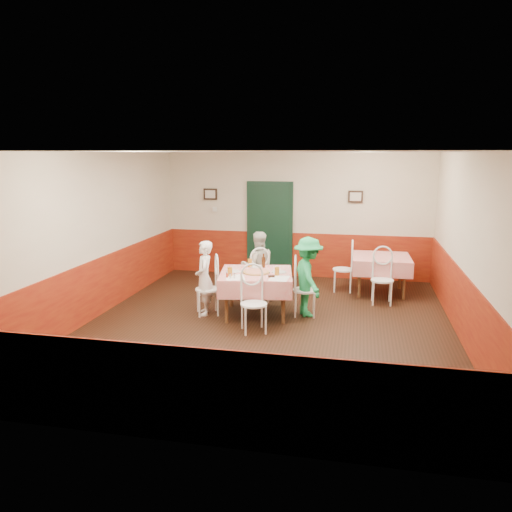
% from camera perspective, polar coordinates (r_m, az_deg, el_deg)
% --- Properties ---
extents(floor, '(7.00, 7.00, 0.00)m').
position_cam_1_polar(floor, '(8.28, 1.35, -7.95)').
color(floor, black).
rests_on(floor, ground).
extents(ceiling, '(7.00, 7.00, 0.00)m').
position_cam_1_polar(ceiling, '(7.80, 1.45, 11.82)').
color(ceiling, white).
rests_on(ceiling, back_wall).
extents(back_wall, '(6.00, 0.10, 2.80)m').
position_cam_1_polar(back_wall, '(11.34, 4.62, 4.65)').
color(back_wall, beige).
rests_on(back_wall, ground).
extents(front_wall, '(6.00, 0.10, 2.80)m').
position_cam_1_polar(front_wall, '(4.61, -6.56, -5.80)').
color(front_wall, beige).
rests_on(front_wall, ground).
extents(left_wall, '(0.10, 7.00, 2.80)m').
position_cam_1_polar(left_wall, '(8.95, -17.86, 2.25)').
color(left_wall, beige).
rests_on(left_wall, ground).
extents(right_wall, '(0.10, 7.00, 2.80)m').
position_cam_1_polar(right_wall, '(7.95, 23.18, 0.74)').
color(right_wall, beige).
rests_on(right_wall, ground).
extents(wainscot_back, '(6.00, 0.03, 1.00)m').
position_cam_1_polar(wainscot_back, '(11.47, 4.54, 0.17)').
color(wainscot_back, maroon).
rests_on(wainscot_back, ground).
extents(wainscot_front, '(6.00, 0.03, 1.00)m').
position_cam_1_polar(wainscot_front, '(4.97, -6.26, -15.71)').
color(wainscot_front, maroon).
rests_on(wainscot_front, ground).
extents(wainscot_left, '(0.03, 7.00, 1.00)m').
position_cam_1_polar(wainscot_left, '(9.13, -17.42, -3.34)').
color(wainscot_left, maroon).
rests_on(wainscot_left, ground).
extents(wainscot_right, '(0.03, 7.00, 1.00)m').
position_cam_1_polar(wainscot_right, '(8.15, 22.57, -5.48)').
color(wainscot_right, maroon).
rests_on(wainscot_right, ground).
extents(door, '(0.96, 0.06, 2.10)m').
position_cam_1_polar(door, '(11.43, 1.57, 2.97)').
color(door, black).
rests_on(door, ground).
extents(picture_left, '(0.32, 0.03, 0.26)m').
position_cam_1_polar(picture_left, '(11.67, -5.24, 7.05)').
color(picture_left, black).
rests_on(picture_left, back_wall).
extents(picture_right, '(0.32, 0.03, 0.26)m').
position_cam_1_polar(picture_right, '(11.16, 11.31, 6.67)').
color(picture_right, black).
rests_on(picture_right, back_wall).
extents(thermostat, '(0.10, 0.03, 0.10)m').
position_cam_1_polar(thermostat, '(11.67, -4.73, 5.34)').
color(thermostat, white).
rests_on(thermostat, back_wall).
extents(main_table, '(1.40, 1.40, 0.77)m').
position_cam_1_polar(main_table, '(8.71, 0.00, -4.35)').
color(main_table, red).
rests_on(main_table, ground).
extents(second_table, '(1.15, 1.15, 0.77)m').
position_cam_1_polar(second_table, '(10.36, 14.05, -2.10)').
color(second_table, red).
rests_on(second_table, ground).
extents(chair_left, '(0.55, 0.55, 0.90)m').
position_cam_1_polar(chair_left, '(8.76, -5.58, -3.80)').
color(chair_left, white).
rests_on(chair_left, ground).
extents(chair_right, '(0.46, 0.46, 0.90)m').
position_cam_1_polar(chair_right, '(8.70, 5.62, -3.92)').
color(chair_right, white).
rests_on(chair_right, ground).
extents(chair_far, '(0.55, 0.55, 0.90)m').
position_cam_1_polar(chair_far, '(9.51, 0.21, -2.51)').
color(chair_far, white).
rests_on(chair_far, ground).
extents(chair_near, '(0.55, 0.55, 0.90)m').
position_cam_1_polar(chair_near, '(7.87, -0.25, -5.54)').
color(chair_near, white).
rests_on(chair_near, ground).
extents(chair_second_a, '(0.43, 0.43, 0.90)m').
position_cam_1_polar(chair_second_a, '(10.34, 9.92, -1.53)').
color(chair_second_a, white).
rests_on(chair_second_a, ground).
extents(chair_second_b, '(0.43, 0.43, 0.90)m').
position_cam_1_polar(chair_second_b, '(9.61, 14.23, -2.71)').
color(chair_second_b, white).
rests_on(chair_second_b, ground).
extents(pizza, '(0.52, 0.52, 0.03)m').
position_cam_1_polar(pizza, '(8.57, 0.02, -1.85)').
color(pizza, '#B74723').
rests_on(pizza, main_table).
extents(plate_left, '(0.29, 0.29, 0.01)m').
position_cam_1_polar(plate_left, '(8.65, -2.61, -1.78)').
color(plate_left, white).
rests_on(plate_left, main_table).
extents(plate_right, '(0.29, 0.29, 0.01)m').
position_cam_1_polar(plate_right, '(8.62, 2.64, -1.84)').
color(plate_right, white).
rests_on(plate_right, main_table).
extents(plate_far, '(0.29, 0.29, 0.01)m').
position_cam_1_polar(plate_far, '(9.01, 0.04, -1.22)').
color(plate_far, white).
rests_on(plate_far, main_table).
extents(glass_a, '(0.09, 0.09, 0.15)m').
position_cam_1_polar(glass_a, '(8.35, -3.00, -1.81)').
color(glass_a, '#BF7219').
rests_on(glass_a, main_table).
extents(glass_b, '(0.09, 0.09, 0.14)m').
position_cam_1_polar(glass_b, '(8.39, 2.41, -1.77)').
color(glass_b, '#BF7219').
rests_on(glass_b, main_table).
extents(glass_c, '(0.09, 0.09, 0.15)m').
position_cam_1_polar(glass_c, '(9.00, -0.70, -0.80)').
color(glass_c, '#BF7219').
rests_on(glass_c, main_table).
extents(beer_bottle, '(0.07, 0.07, 0.23)m').
position_cam_1_polar(beer_bottle, '(8.96, 0.86, -0.59)').
color(beer_bottle, '#381C0A').
rests_on(beer_bottle, main_table).
extents(shaker_a, '(0.04, 0.04, 0.09)m').
position_cam_1_polar(shaker_a, '(8.19, -2.97, -2.29)').
color(shaker_a, silver).
rests_on(shaker_a, main_table).
extents(shaker_b, '(0.04, 0.04, 0.09)m').
position_cam_1_polar(shaker_b, '(8.20, -2.47, -2.27)').
color(shaker_b, silver).
rests_on(shaker_b, main_table).
extents(shaker_c, '(0.04, 0.04, 0.09)m').
position_cam_1_polar(shaker_c, '(8.26, -3.33, -2.17)').
color(shaker_c, '#B23319').
rests_on(shaker_c, main_table).
extents(menu_left, '(0.41, 0.47, 0.00)m').
position_cam_1_polar(menu_left, '(8.26, -2.40, -2.47)').
color(menu_left, white).
rests_on(menu_left, main_table).
extents(menu_right, '(0.32, 0.41, 0.00)m').
position_cam_1_polar(menu_right, '(8.21, 2.66, -2.56)').
color(menu_right, white).
rests_on(menu_right, main_table).
extents(wallet, '(0.12, 0.11, 0.02)m').
position_cam_1_polar(wallet, '(8.30, 1.78, -2.33)').
color(wallet, black).
rests_on(wallet, main_table).
extents(diner_left, '(0.43, 0.54, 1.30)m').
position_cam_1_polar(diner_left, '(8.72, -5.93, -2.52)').
color(diner_left, gray).
rests_on(diner_left, ground).
extents(diner_far, '(0.79, 0.71, 1.34)m').
position_cam_1_polar(diner_far, '(9.51, 0.22, -1.16)').
color(diner_far, gray).
rests_on(diner_far, ground).
extents(diner_right, '(0.83, 1.02, 1.38)m').
position_cam_1_polar(diner_right, '(8.64, 5.98, -2.38)').
color(diner_right, gray).
rests_on(diner_right, ground).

